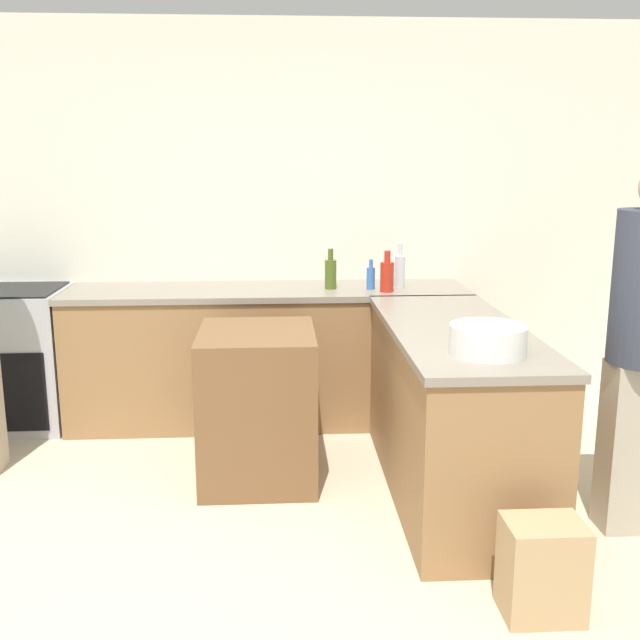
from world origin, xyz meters
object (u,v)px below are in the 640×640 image
(range_oven, at_px, (11,358))
(mixing_bowl, at_px, (488,340))
(hot_sauce_bottle, at_px, (387,275))
(paper_bag, at_px, (542,569))
(olive_oil_bottle, at_px, (331,273))
(vinegar_bottle_clear, at_px, (400,270))
(island_table, at_px, (258,405))
(water_bottle_blue, at_px, (371,277))

(range_oven, xyz_separation_m, mixing_bowl, (2.73, -1.75, 0.52))
(mixing_bowl, bearing_deg, hot_sauce_bottle, 98.12)
(paper_bag, bearing_deg, olive_oil_bottle, 106.37)
(mixing_bowl, relative_size, vinegar_bottle_clear, 1.17)
(island_table, bearing_deg, water_bottle_blue, 49.44)
(olive_oil_bottle, height_order, paper_bag, olive_oil_bottle)
(hot_sauce_bottle, xyz_separation_m, paper_bag, (0.31, -2.16, -0.83))
(island_table, height_order, water_bottle_blue, water_bottle_blue)
(mixing_bowl, bearing_deg, water_bottle_blue, 100.73)
(range_oven, height_order, vinegar_bottle_clear, vinegar_bottle_clear)
(mixing_bowl, bearing_deg, vinegar_bottle_clear, 93.83)
(olive_oil_bottle, distance_m, water_bottle_blue, 0.27)
(island_table, height_order, mixing_bowl, mixing_bowl)
(range_oven, relative_size, island_table, 1.10)
(island_table, height_order, hot_sauce_bottle, hot_sauce_bottle)
(paper_bag, bearing_deg, island_table, 129.48)
(water_bottle_blue, height_order, vinegar_bottle_clear, vinegar_bottle_clear)
(range_oven, bearing_deg, mixing_bowl, -32.64)
(hot_sauce_bottle, bearing_deg, mixing_bowl, -81.88)
(water_bottle_blue, xyz_separation_m, vinegar_bottle_clear, (0.20, 0.05, 0.04))
(water_bottle_blue, bearing_deg, paper_bag, -79.79)
(mixing_bowl, relative_size, water_bottle_blue, 1.74)
(mixing_bowl, height_order, hot_sauce_bottle, hot_sauce_bottle)
(olive_oil_bottle, bearing_deg, range_oven, 178.82)
(mixing_bowl, distance_m, olive_oil_bottle, 1.80)
(island_table, distance_m, mixing_bowl, 1.44)
(mixing_bowl, relative_size, hot_sauce_bottle, 1.29)
(island_table, relative_size, hot_sauce_bottle, 3.17)
(range_oven, relative_size, hot_sauce_bottle, 3.47)
(mixing_bowl, xyz_separation_m, water_bottle_blue, (-0.32, 1.67, 0.01))
(hot_sauce_bottle, relative_size, vinegar_bottle_clear, 0.91)
(island_table, height_order, olive_oil_bottle, olive_oil_bottle)
(hot_sauce_bottle, bearing_deg, paper_bag, -81.72)
(water_bottle_blue, bearing_deg, island_table, -130.56)
(hot_sauce_bottle, xyz_separation_m, water_bottle_blue, (-0.09, 0.10, -0.03))
(island_table, distance_m, hot_sauce_bottle, 1.28)
(paper_bag, bearing_deg, mixing_bowl, 98.73)
(island_table, bearing_deg, range_oven, 150.55)
(water_bottle_blue, bearing_deg, range_oven, 178.21)
(olive_oil_bottle, relative_size, paper_bag, 0.67)
(olive_oil_bottle, height_order, water_bottle_blue, olive_oil_bottle)
(paper_bag, bearing_deg, water_bottle_blue, 100.21)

